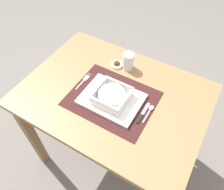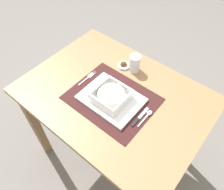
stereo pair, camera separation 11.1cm
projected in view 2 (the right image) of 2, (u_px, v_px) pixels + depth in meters
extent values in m
plane|color=slate|center=(114.00, 154.00, 1.73)|extent=(6.00, 6.00, 0.00)
cube|color=#936D47|center=(114.00, 96.00, 1.16)|extent=(0.96, 0.71, 0.03)
cube|color=brown|center=(36.00, 126.00, 1.48)|extent=(0.05, 0.05, 0.72)
cube|color=brown|center=(96.00, 75.00, 1.77)|extent=(0.05, 0.05, 0.72)
cube|color=brown|center=(195.00, 136.00, 1.43)|extent=(0.05, 0.05, 0.72)
cube|color=#381919|center=(112.00, 98.00, 1.13)|extent=(0.43, 0.34, 0.00)
cube|color=white|center=(111.00, 99.00, 1.12)|extent=(0.30, 0.23, 0.02)
cube|color=white|center=(111.00, 98.00, 1.10)|extent=(0.16, 0.16, 0.01)
cube|color=white|center=(100.00, 87.00, 1.11)|extent=(0.01, 0.16, 0.04)
cube|color=white|center=(123.00, 103.00, 1.05)|extent=(0.01, 0.16, 0.04)
cube|color=white|center=(101.00, 104.00, 1.04)|extent=(0.14, 0.01, 0.04)
cube|color=white|center=(121.00, 86.00, 1.12)|extent=(0.14, 0.01, 0.04)
cylinder|color=silver|center=(111.00, 95.00, 1.09)|extent=(0.14, 0.14, 0.03)
cube|color=silver|center=(84.00, 81.00, 1.20)|extent=(0.01, 0.08, 0.00)
cube|color=silver|center=(91.00, 75.00, 1.23)|extent=(0.02, 0.04, 0.00)
cylinder|color=silver|center=(93.00, 72.00, 1.24)|extent=(0.00, 0.02, 0.00)
cylinder|color=silver|center=(94.00, 73.00, 1.24)|extent=(0.00, 0.02, 0.00)
cylinder|color=silver|center=(95.00, 73.00, 1.24)|extent=(0.00, 0.02, 0.00)
cube|color=silver|center=(143.00, 121.00, 1.04)|extent=(0.01, 0.08, 0.00)
ellipsoid|color=silver|center=(149.00, 113.00, 1.07)|extent=(0.02, 0.03, 0.01)
cube|color=black|center=(135.00, 122.00, 1.04)|extent=(0.01, 0.06, 0.01)
cube|color=silver|center=(143.00, 113.00, 1.07)|extent=(0.01, 0.08, 0.00)
cylinder|color=white|center=(135.00, 63.00, 1.23)|extent=(0.06, 0.06, 0.10)
cylinder|color=#C64C1E|center=(134.00, 66.00, 1.24)|extent=(0.05, 0.05, 0.05)
cylinder|color=white|center=(123.00, 66.00, 1.28)|extent=(0.07, 0.07, 0.01)
sphere|color=#593319|center=(124.00, 65.00, 1.27)|extent=(0.04, 0.04, 0.04)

